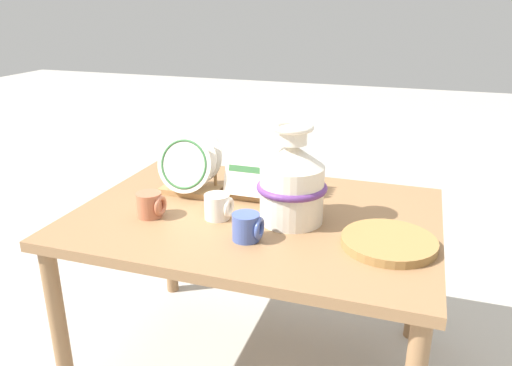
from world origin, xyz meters
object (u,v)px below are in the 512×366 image
object	(u,v)px
dish_rack_square_plates	(255,174)
mug_cream_glaze	(218,207)
wicker_charger_stack	(389,242)
mug_terracotta_glaze	(150,205)
ceramic_vase	(292,181)
mug_cobalt_glaze	(247,227)
dish_rack_round_plates	(190,171)

from	to	relation	value
dish_rack_square_plates	mug_cream_glaze	bearing A→B (deg)	-102.68
wicker_charger_stack	mug_terracotta_glaze	bearing A→B (deg)	-177.73
ceramic_vase	dish_rack_square_plates	world-z (taller)	ceramic_vase
ceramic_vase	dish_rack_square_plates	xyz separation A→B (m)	(-0.19, 0.18, -0.06)
ceramic_vase	mug_cobalt_glaze	xyz separation A→B (m)	(-0.09, -0.18, -0.10)
ceramic_vase	mug_terracotta_glaze	size ratio (longest dim) A/B	3.52
mug_cobalt_glaze	mug_terracotta_glaze	xyz separation A→B (m)	(-0.37, 0.06, 0.00)
mug_cobalt_glaze	mug_cream_glaze	distance (m)	0.19
dish_rack_square_plates	mug_cream_glaze	distance (m)	0.25
mug_cream_glaze	wicker_charger_stack	bearing A→B (deg)	-2.75
dish_rack_square_plates	wicker_charger_stack	size ratio (longest dim) A/B	0.80
mug_cobalt_glaze	mug_cream_glaze	world-z (taller)	same
wicker_charger_stack	ceramic_vase	bearing A→B (deg)	164.95
dish_rack_square_plates	mug_cobalt_glaze	distance (m)	0.37
dish_rack_square_plates	wicker_charger_stack	xyz separation A→B (m)	(0.51, -0.26, -0.07)
mug_cobalt_glaze	mug_cream_glaze	bearing A→B (deg)	140.65
ceramic_vase	dish_rack_round_plates	world-z (taller)	ceramic_vase
ceramic_vase	mug_cobalt_glaze	world-z (taller)	ceramic_vase
wicker_charger_stack	mug_cream_glaze	size ratio (longest dim) A/B	3.05
ceramic_vase	mug_terracotta_glaze	bearing A→B (deg)	-165.59
dish_rack_round_plates	mug_terracotta_glaze	size ratio (longest dim) A/B	2.48
dish_rack_square_plates	ceramic_vase	bearing A→B (deg)	-43.30
mug_cobalt_glaze	dish_rack_square_plates	bearing A→B (deg)	104.75
ceramic_vase	wicker_charger_stack	distance (m)	0.36
mug_terracotta_glaze	wicker_charger_stack	bearing A→B (deg)	2.27
dish_rack_round_plates	mug_cream_glaze	world-z (taller)	dish_rack_round_plates
dish_rack_round_plates	mug_cobalt_glaze	distance (m)	0.46
dish_rack_round_plates	mug_cobalt_glaze	xyz separation A→B (m)	(0.34, -0.30, -0.05)
ceramic_vase	dish_rack_round_plates	distance (m)	0.45
dish_rack_round_plates	mug_terracotta_glaze	distance (m)	0.25
dish_rack_square_plates	mug_terracotta_glaze	bearing A→B (deg)	-133.45
dish_rack_round_plates	mug_terracotta_glaze	world-z (taller)	dish_rack_round_plates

